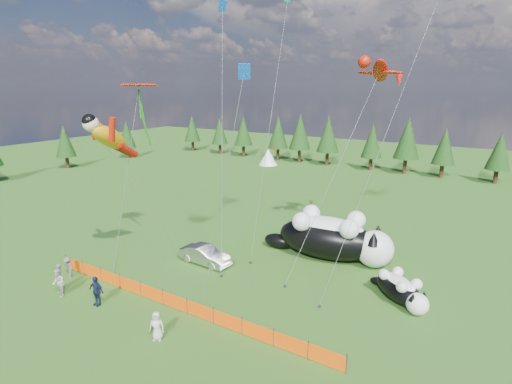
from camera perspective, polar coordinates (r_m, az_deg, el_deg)
ground at (r=28.30m, az=-7.23°, el=-13.54°), size 160.00×160.00×0.00m
safety_fence at (r=26.11m, az=-11.52°, el=-15.12°), size 22.06×0.06×1.10m
tree_line at (r=66.78m, az=17.59°, el=6.22°), size 90.00×4.00×8.00m
festival_tents at (r=60.60m, az=26.29°, el=2.00°), size 50.00×3.20×2.80m
cat_large at (r=32.40m, az=10.93°, el=-6.31°), size 10.69×4.43×3.86m
cat_small at (r=27.82m, az=19.98°, el=-12.91°), size 4.28×3.80×1.84m
car at (r=31.59m, az=-7.28°, el=-8.94°), size 4.33×1.68×1.41m
spectator_a at (r=30.49m, az=-26.30°, el=-10.88°), size 0.81×0.67×1.92m
spectator_b at (r=29.70m, az=-26.40°, el=-11.57°), size 1.10×0.94×1.95m
spectator_c at (r=27.70m, az=-21.86°, el=-12.97°), size 1.20×0.69×1.96m
spectator_d at (r=32.15m, az=-25.24°, el=-9.73°), size 1.13×0.78×1.60m
spectator_e at (r=23.49m, az=-14.00°, el=-18.07°), size 0.96×0.84×1.67m
superhero_kite at (r=28.66m, az=-20.18°, el=7.32°), size 4.75×7.17×12.47m
gecko_kite at (r=33.22m, az=17.34°, el=16.15°), size 5.02×13.28×17.64m
flower_kite at (r=30.61m, az=-16.41°, el=14.15°), size 2.84×5.05×13.81m
diamond_kite_a at (r=32.20m, az=-4.82°, el=23.58°), size 3.31×5.47×20.20m
diamond_kite_c at (r=20.35m, az=-1.99°, el=15.29°), size 3.83×0.78×14.96m
diamond_kite_d at (r=36.18m, az=4.34°, el=24.51°), size 1.64×8.50×21.89m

